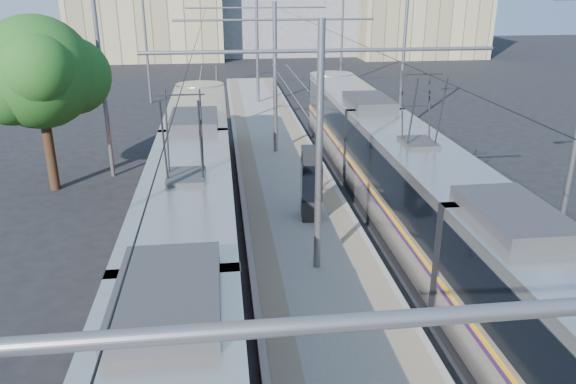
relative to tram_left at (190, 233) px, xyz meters
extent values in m
cube|color=gray|center=(3.60, 9.27, -1.56)|extent=(4.00, 50.00, 0.30)
cube|color=gray|center=(2.15, 9.27, -1.40)|extent=(0.70, 50.00, 0.01)
cube|color=gray|center=(5.05, 9.27, -1.40)|extent=(0.70, 50.00, 0.01)
cube|color=gray|center=(-0.72, 9.27, -1.69)|extent=(0.07, 70.00, 0.03)
cube|color=gray|center=(0.72, 9.27, -1.69)|extent=(0.07, 70.00, 0.03)
cube|color=gray|center=(6.48, 9.27, -1.69)|extent=(0.07, 70.00, 0.03)
cube|color=gray|center=(7.92, 9.27, -1.69)|extent=(0.07, 70.00, 0.03)
cube|color=black|center=(0.00, 0.00, -1.51)|extent=(2.30, 30.11, 0.40)
cube|color=#B8B3A9|center=(0.00, 0.00, 0.14)|extent=(2.40, 28.51, 2.90)
cube|color=black|center=(0.00, 0.00, 0.64)|extent=(2.43, 28.51, 1.30)
cube|color=yellow|center=(0.00, 0.00, -0.26)|extent=(2.43, 28.51, 0.12)
cube|color=red|center=(0.00, 0.00, -0.76)|extent=(2.42, 28.51, 1.10)
cube|color=#2D2D30|center=(0.00, 0.00, 1.74)|extent=(1.68, 3.00, 0.30)
cube|color=black|center=(7.20, 2.44, -1.51)|extent=(2.30, 30.24, 0.40)
cube|color=#BAB3AA|center=(7.20, 2.44, 0.14)|extent=(2.40, 28.64, 2.90)
cube|color=black|center=(7.20, 2.44, 0.64)|extent=(2.43, 28.64, 1.30)
cube|color=#FAA30D|center=(7.20, 2.44, -0.26)|extent=(2.43, 28.64, 0.12)
cube|color=#2D1447|center=(7.20, 2.44, -0.41)|extent=(2.43, 28.64, 0.10)
cube|color=#2D2D30|center=(7.20, 2.44, 1.74)|extent=(1.68, 3.00, 0.30)
cylinder|color=slate|center=(3.60, 0.27, 2.09)|extent=(0.20, 0.20, 7.00)
cylinder|color=slate|center=(3.60, 0.27, 4.79)|extent=(9.20, 0.10, 0.10)
cylinder|color=slate|center=(3.60, 12.27, 2.09)|extent=(0.20, 0.20, 7.00)
cylinder|color=slate|center=(3.60, 12.27, 4.79)|extent=(9.20, 0.10, 0.10)
cylinder|color=slate|center=(3.60, 24.27, 2.09)|extent=(0.20, 0.20, 7.00)
cylinder|color=slate|center=(3.60, 24.27, 4.79)|extent=(9.20, 0.10, 0.10)
cylinder|color=black|center=(0.00, 9.27, 3.84)|extent=(0.02, 70.00, 0.02)
cylinder|color=black|center=(7.20, 9.27, 3.84)|extent=(0.02, 70.00, 0.02)
cylinder|color=slate|center=(-3.90, 10.27, 2.29)|extent=(0.18, 0.18, 8.00)
cylinder|color=slate|center=(-3.90, 26.27, 2.29)|extent=(0.18, 0.18, 8.00)
cylinder|color=slate|center=(11.10, 16.27, 2.29)|extent=(0.18, 0.18, 8.00)
cylinder|color=slate|center=(11.10, 32.27, 2.29)|extent=(0.18, 0.18, 8.00)
cube|color=black|center=(4.01, 3.93, -0.15)|extent=(0.75, 1.15, 2.51)
cube|color=black|center=(4.01, 3.93, 0.01)|extent=(0.80, 1.19, 1.31)
cylinder|color=#382314|center=(-6.01, 8.80, -0.25)|extent=(0.40, 0.40, 2.92)
sphere|color=#134516|center=(-6.01, 8.80, 3.13)|extent=(4.38, 4.38, 4.38)
sphere|color=#134516|center=(-4.92, 9.53, 2.85)|extent=(3.10, 3.10, 3.10)
cube|color=tan|center=(23.60, 50.27, 3.50)|extent=(14.00, 10.00, 10.41)
camera|label=1|loc=(0.98, -14.20, 6.48)|focal=35.00mm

